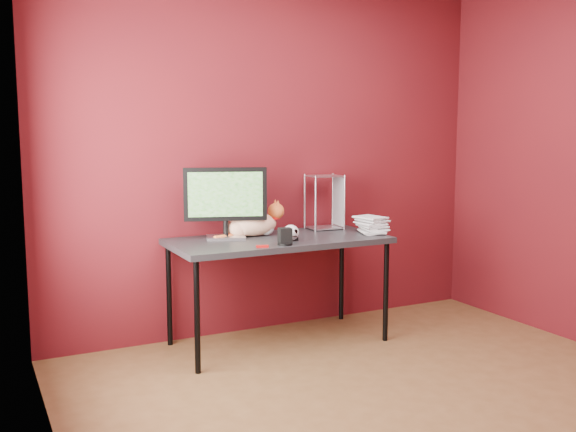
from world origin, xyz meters
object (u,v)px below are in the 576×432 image
desk (278,245)px  cat (252,224)px  skull_mug (291,233)px  speaker (285,237)px  monitor (225,199)px  book_stack (363,141)px

desk → cat: 0.25m
cat → skull_mug: bearing=-56.8°
cat → speaker: size_ratio=4.83×
cat → speaker: bearing=-77.4°
monitor → speaker: (0.25, -0.40, -0.22)m
desk → book_stack: book_stack is taller
desk → skull_mug: size_ratio=12.88×
desk → cat: (-0.13, 0.16, 0.14)m
desk → cat: bearing=129.4°
book_stack → skull_mug: bearing=-173.6°
speaker → book_stack: (0.71, 0.19, 0.61)m
desk → book_stack: bearing=-7.1°
monitor → cat: monitor is taller
cat → speaker: (0.04, -0.43, -0.04)m
desk → cat: cat is taller
desk → monitor: size_ratio=2.73×
desk → speaker: speaker is taller
monitor → speaker: size_ratio=4.89×
book_stack → speaker: bearing=-164.9°
monitor → cat: 0.28m
cat → skull_mug: (0.15, -0.30, -0.03)m
skull_mug → speaker: 0.16m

